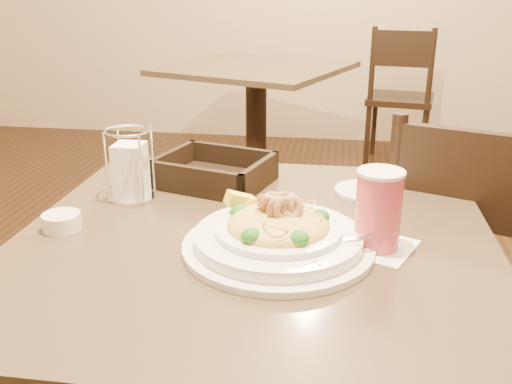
# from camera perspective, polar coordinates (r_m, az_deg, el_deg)

# --- Properties ---
(main_table) EXTENTS (0.90, 0.90, 0.76)m
(main_table) POSITION_cam_1_polar(r_m,az_deg,el_deg) (1.21, -0.15, -14.72)
(main_table) COLOR black
(main_table) RESTS_ON ground
(background_table) EXTENTS (1.16, 1.16, 0.76)m
(background_table) POSITION_cam_1_polar(r_m,az_deg,el_deg) (3.28, 0.01, 8.39)
(background_table) COLOR black
(background_table) RESTS_ON ground
(dining_chair_near) EXTENTS (0.54, 0.54, 0.93)m
(dining_chair_near) POSITION_cam_1_polar(r_m,az_deg,el_deg) (1.57, 20.57, -8.04)
(dining_chair_near) COLOR black
(dining_chair_near) RESTS_ON ground
(dining_chair_far) EXTENTS (0.48, 0.48, 0.93)m
(dining_chair_far) POSITION_cam_1_polar(r_m,az_deg,el_deg) (3.94, 14.23, 9.53)
(dining_chair_far) COLOR black
(dining_chair_far) RESTS_ON ground
(pasta_bowl) EXTENTS (0.38, 0.34, 0.11)m
(pasta_bowl) POSITION_cam_1_polar(r_m,az_deg,el_deg) (1.02, 2.21, -4.15)
(pasta_bowl) COLOR white
(pasta_bowl) RESTS_ON main_table
(drink_glass) EXTENTS (0.17, 0.17, 0.15)m
(drink_glass) POSITION_cam_1_polar(r_m,az_deg,el_deg) (1.03, 12.14, -1.79)
(drink_glass) COLOR white
(drink_glass) RESTS_ON main_table
(bread_basket) EXTENTS (0.29, 0.26, 0.07)m
(bread_basket) POSITION_cam_1_polar(r_m,az_deg,el_deg) (1.35, -4.15, 1.78)
(bread_basket) COLOR black
(bread_basket) RESTS_ON main_table
(napkin_caddy) EXTENTS (0.10, 0.10, 0.16)m
(napkin_caddy) POSITION_cam_1_polar(r_m,az_deg,el_deg) (1.27, -12.42, 2.22)
(napkin_caddy) COLOR silver
(napkin_caddy) RESTS_ON main_table
(side_plate) EXTENTS (0.16, 0.16, 0.01)m
(side_plate) POSITION_cam_1_polar(r_m,az_deg,el_deg) (1.32, 10.89, 0.11)
(side_plate) COLOR white
(side_plate) RESTS_ON main_table
(butter_ramekin) EXTENTS (0.09, 0.09, 0.03)m
(butter_ramekin) POSITION_cam_1_polar(r_m,az_deg,el_deg) (1.17, -18.86, -2.81)
(butter_ramekin) COLOR white
(butter_ramekin) RESTS_ON main_table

